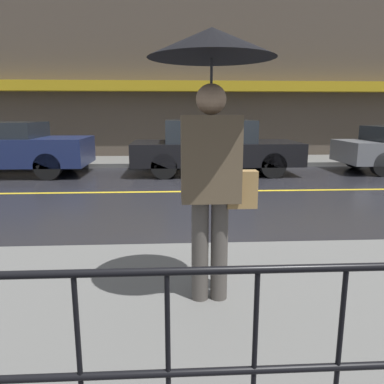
# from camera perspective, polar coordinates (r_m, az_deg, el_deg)

# --- Properties ---
(ground_plane) EXTENTS (80.00, 80.00, 0.00)m
(ground_plane) POSITION_cam_1_polar(r_m,az_deg,el_deg) (8.17, 2.16, 0.10)
(ground_plane) COLOR black
(sidewalk_near) EXTENTS (28.00, 3.06, 0.14)m
(sidewalk_near) POSITION_cam_1_polar(r_m,az_deg,el_deg) (3.27, 11.02, -17.67)
(sidewalk_near) COLOR #60605E
(sidewalk_near) RESTS_ON ground_plane
(sidewalk_far) EXTENTS (28.00, 2.20, 0.14)m
(sidewalk_far) POSITION_cam_1_polar(r_m,az_deg,el_deg) (12.87, 0.19, 4.75)
(sidewalk_far) COLOR #60605E
(sidewalk_far) RESTS_ON ground_plane
(lane_marking) EXTENTS (25.20, 0.12, 0.01)m
(lane_marking) POSITION_cam_1_polar(r_m,az_deg,el_deg) (8.17, 2.16, 0.13)
(lane_marking) COLOR gold
(lane_marking) RESTS_ON ground_plane
(building_storefront) EXTENTS (28.00, 0.85, 6.22)m
(building_storefront) POSITION_cam_1_polar(r_m,az_deg,el_deg) (14.06, -0.10, 17.65)
(building_storefront) COLOR #4C4238
(building_storefront) RESTS_ON ground_plane
(railing_foreground) EXTENTS (12.00, 0.04, 0.90)m
(railing_foreground) POSITION_cam_1_polar(r_m,az_deg,el_deg) (1.91, 21.71, -19.24)
(railing_foreground) COLOR black
(railing_foreground) RESTS_ON sidewalk_near
(pedestrian) EXTENTS (0.96, 0.96, 2.15)m
(pedestrian) POSITION_cam_1_polar(r_m,az_deg,el_deg) (2.93, 3.07, 13.72)
(pedestrian) COLOR #4C4742
(pedestrian) RESTS_ON sidewalk_near
(car_navy) EXTENTS (4.52, 1.88, 1.44)m
(car_navy) POSITION_cam_1_polar(r_m,az_deg,el_deg) (11.45, -26.90, 6.06)
(car_navy) COLOR #19234C
(car_navy) RESTS_ON ground_plane
(car_black) EXTENTS (4.61, 1.93, 1.49)m
(car_black) POSITION_cam_1_polar(r_m,az_deg,el_deg) (10.56, 3.27, 6.94)
(car_black) COLOR black
(car_black) RESTS_ON ground_plane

